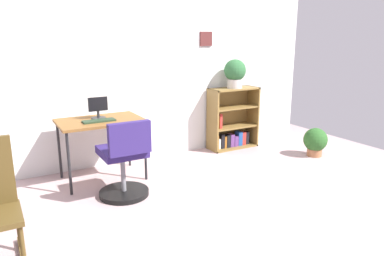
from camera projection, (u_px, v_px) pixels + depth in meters
The scene contains 9 objects.
ground_plane at pixel (245, 222), 3.27m from camera, with size 6.24×6.24×0.00m, color #AA8F90.
wall_back at pixel (148, 64), 4.77m from camera, with size 5.20×0.12×2.56m.
desk at pixel (100, 125), 4.11m from camera, with size 0.94×0.63×0.71m.
monitor at pixel (98, 108), 4.12m from camera, with size 0.22×0.16×0.25m.
keyboard at pixel (99, 121), 4.00m from camera, with size 0.36×0.14×0.02m, color #223522.
office_chair at pixel (125, 164), 3.68m from camera, with size 0.52×0.55×0.84m.
bookshelf_low at pixel (231, 122), 5.41m from camera, with size 0.76×0.30×0.91m.
potted_plant_on_shelf at pixel (235, 72), 5.19m from camera, with size 0.32×0.32×0.42m.
potted_plant_floor at pixel (315, 141), 5.03m from camera, with size 0.33×0.33×0.40m.
Camera 1 is at (-1.89, -2.33, 1.62)m, focal length 33.70 mm.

